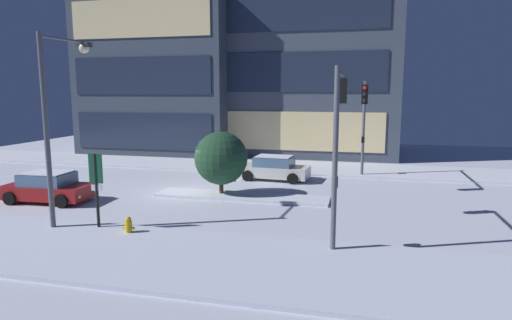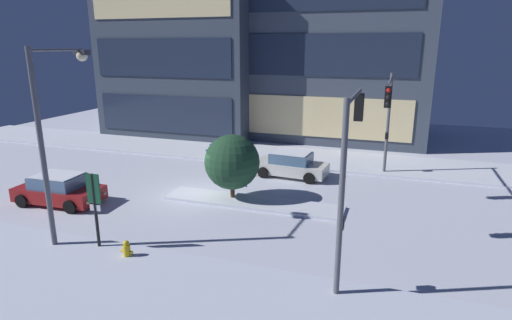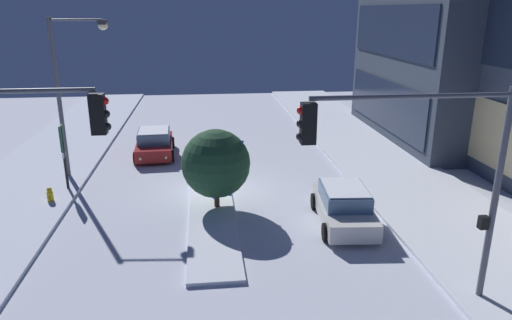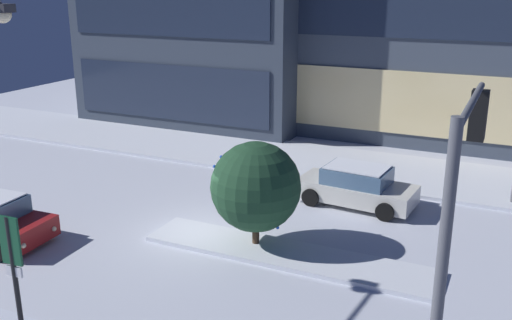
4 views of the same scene
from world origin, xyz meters
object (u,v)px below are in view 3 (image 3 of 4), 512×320
at_px(car_near, 155,143).
at_px(decorated_tree_median, 216,164).
at_px(parking_info_sign, 63,150).
at_px(fire_hydrant, 50,196).
at_px(street_lamp_arched, 72,77).
at_px(traffic_light_corner_far_right, 423,160).
at_px(traffic_light_corner_near_right, 5,163).
at_px(car_far, 344,206).

xyz_separation_m(car_near, decorated_tree_median, (7.95, 3.23, 1.28)).
bearing_deg(decorated_tree_median, parking_info_sign, -113.31).
height_order(car_near, fire_hydrant, car_near).
bearing_deg(street_lamp_arched, traffic_light_corner_far_right, -40.14).
bearing_deg(traffic_light_corner_near_right, traffic_light_corner_far_right, -4.82).
xyz_separation_m(car_far, fire_hydrant, (-3.22, -11.78, -0.35)).
bearing_deg(fire_hydrant, street_lamp_arched, 168.95).
height_order(traffic_light_corner_far_right, fire_hydrant, traffic_light_corner_far_right).
height_order(car_far, parking_info_sign, parking_info_sign).
relative_size(car_far, street_lamp_arched, 0.59).
bearing_deg(fire_hydrant, parking_info_sign, 167.62).
distance_m(car_far, decorated_tree_median, 5.29).
relative_size(car_near, fire_hydrant, 5.86).
xyz_separation_m(car_near, traffic_light_corner_near_right, (14.19, -2.09, 3.55)).
relative_size(street_lamp_arched, decorated_tree_median, 2.25).
relative_size(car_near, parking_info_sign, 1.44).
bearing_deg(traffic_light_corner_near_right, car_far, 23.54).
bearing_deg(traffic_light_corner_near_right, car_near, 81.61).
bearing_deg(car_far, fire_hydrant, 79.55).
xyz_separation_m(car_far, traffic_light_corner_far_right, (5.28, 0.28, 3.52)).
distance_m(traffic_light_corner_near_right, parking_info_sign, 9.51).
relative_size(car_far, decorated_tree_median, 1.33).
xyz_separation_m(traffic_light_corner_far_right, traffic_light_corner_near_right, (-0.88, -10.39, 0.03)).
xyz_separation_m(traffic_light_corner_far_right, decorated_tree_median, (-7.12, -5.06, -2.23)).
relative_size(car_near, traffic_light_corner_far_right, 0.72).
height_order(traffic_light_corner_near_right, fire_hydrant, traffic_light_corner_near_right).
distance_m(car_near, fire_hydrant, 7.58).
xyz_separation_m(car_near, traffic_light_corner_far_right, (15.07, 8.29, 3.52)).
bearing_deg(fire_hydrant, traffic_light_corner_far_right, 54.82).
xyz_separation_m(car_near, car_far, (9.79, 8.01, -0.00)).
height_order(fire_hydrant, decorated_tree_median, decorated_tree_median).
distance_m(car_far, street_lamp_arched, 13.55).
bearing_deg(parking_info_sign, fire_hydrant, -105.00).
bearing_deg(car_far, car_near, 44.15).
height_order(car_far, traffic_light_corner_near_right, traffic_light_corner_near_right).
bearing_deg(decorated_tree_median, traffic_light_corner_far_right, 35.41).
xyz_separation_m(car_far, decorated_tree_median, (-1.84, -4.79, 1.28)).
bearing_deg(car_far, traffic_light_corner_far_right, -172.15).
height_order(traffic_light_corner_near_right, parking_info_sign, traffic_light_corner_near_right).
relative_size(traffic_light_corner_near_right, decorated_tree_median, 1.84).
relative_size(traffic_light_corner_far_right, decorated_tree_median, 1.79).
distance_m(traffic_light_corner_far_right, traffic_light_corner_near_right, 10.42).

